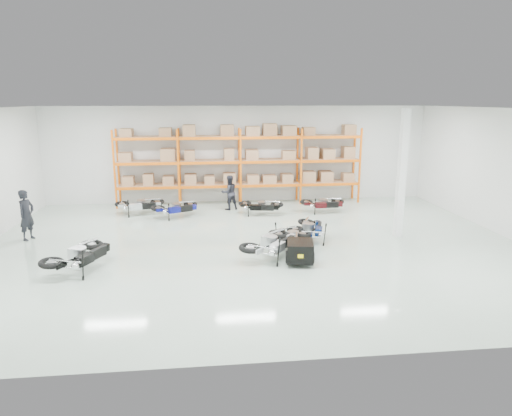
{
  "coord_description": "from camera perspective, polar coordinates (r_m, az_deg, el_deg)",
  "views": [
    {
      "loc": [
        -1.57,
        -14.54,
        4.79
      ],
      "look_at": [
        0.13,
        0.81,
        1.1
      ],
      "focal_mm": 32.0,
      "sensor_mm": 36.0,
      "label": 1
    }
  ],
  "objects": [
    {
      "name": "person_back",
      "position": [
        20.22,
        -3.37,
        1.94
      ],
      "size": [
        0.9,
        0.8,
        1.54
      ],
      "primitive_type": "imported",
      "rotation": [
        0.0,
        0.0,
        3.48
      ],
      "color": "#202129",
      "rests_on": "ground"
    },
    {
      "name": "moto_back_b",
      "position": [
        20.0,
        -14.31,
        0.75
      ],
      "size": [
        1.9,
        1.18,
        1.15
      ],
      "primitive_type": null,
      "rotation": [
        0.0,
        -0.09,
        1.75
      ],
      "color": "silver",
      "rests_on": "ground"
    },
    {
      "name": "moto_back_a",
      "position": [
        19.17,
        -9.97,
        0.36
      ],
      "size": [
        1.9,
        1.45,
        1.1
      ],
      "primitive_type": null,
      "rotation": [
        0.0,
        -0.09,
        1.97
      ],
      "color": "navy",
      "rests_on": "ground"
    },
    {
      "name": "moto_back_c",
      "position": [
        19.31,
        0.55,
        0.61
      ],
      "size": [
        1.8,
        1.18,
        1.07
      ],
      "primitive_type": null,
      "rotation": [
        0.0,
        -0.09,
        1.34
      ],
      "color": "black",
      "rests_on": "ground"
    },
    {
      "name": "room",
      "position": [
        14.85,
        -0.15,
        3.58
      ],
      "size": [
        18.0,
        18.0,
        18.0
      ],
      "color": "#AEC2B2",
      "rests_on": "ground"
    },
    {
      "name": "moto_blue_centre",
      "position": [
        15.85,
        6.88,
        -2.17
      ],
      "size": [
        1.38,
        1.99,
        1.17
      ],
      "primitive_type": null,
      "rotation": [
        0.0,
        -0.09,
        2.85
      ],
      "color": "#081E53",
      "rests_on": "ground"
    },
    {
      "name": "trailer",
      "position": [
        13.67,
        5.53,
        -5.37
      ],
      "size": [
        0.92,
        1.66,
        0.68
      ],
      "rotation": [
        0.0,
        0.0,
        -0.18
      ],
      "color": "black",
      "rests_on": "ground"
    },
    {
      "name": "pallet_rack",
      "position": [
        21.2,
        -2.03,
        6.56
      ],
      "size": [
        11.28,
        0.98,
        3.62
      ],
      "color": "orange",
      "rests_on": "ground"
    },
    {
      "name": "moto_black_far_left",
      "position": [
        13.91,
        -21.19,
        -5.0
      ],
      "size": [
        1.75,
        2.22,
        1.29
      ],
      "primitive_type": null,
      "rotation": [
        0.0,
        -0.09,
        2.7
      ],
      "color": "black",
      "rests_on": "ground"
    },
    {
      "name": "structural_column",
      "position": [
        16.69,
        17.75,
        4.04
      ],
      "size": [
        0.25,
        0.25,
        4.5
      ],
      "primitive_type": "cube",
      "color": "white",
      "rests_on": "ground"
    },
    {
      "name": "moto_touring_right",
      "position": [
        15.13,
        4.31,
        -3.05
      ],
      "size": [
        1.05,
        1.75,
        1.07
      ],
      "primitive_type": null,
      "rotation": [
        0.0,
        -0.09,
        -0.14
      ],
      "color": "black",
      "rests_on": "ground"
    },
    {
      "name": "moto_back_d",
      "position": [
        19.95,
        8.41,
        0.9
      ],
      "size": [
        1.68,
        0.84,
        1.08
      ],
      "primitive_type": null,
      "rotation": [
        0.0,
        -0.09,
        1.57
      ],
      "color": "#3C0C0F",
      "rests_on": "ground"
    },
    {
      "name": "person_left",
      "position": [
        17.69,
        -26.75,
        -0.79
      ],
      "size": [
        0.63,
        0.75,
        1.77
      ],
      "primitive_type": "imported",
      "rotation": [
        0.0,
        0.0,
        1.19
      ],
      "color": "black",
      "rests_on": "ground"
    },
    {
      "name": "moto_silver_left",
      "position": [
        14.03,
        2.01,
        -3.87
      ],
      "size": [
        2.05,
        2.2,
        1.31
      ],
      "primitive_type": null,
      "rotation": [
        0.0,
        -0.09,
        2.46
      ],
      "color": "#BBBEC2",
      "rests_on": "ground"
    }
  ]
}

